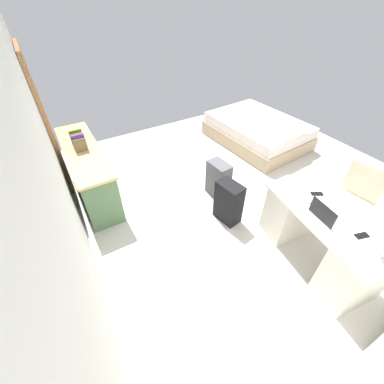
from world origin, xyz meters
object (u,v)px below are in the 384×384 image
(laptop, at_px, (325,215))
(suitcase_black, at_px, (228,202))
(office_chair, at_px, (350,203))
(bed, at_px, (257,131))
(cell_phone_by_mouse, at_px, (317,194))
(desk, at_px, (320,237))
(credenza, at_px, (89,172))
(cell_phone_near_laptop, at_px, (362,236))
(computer_mouse, at_px, (309,201))
(suitcase_spare_grey, at_px, (218,179))
(figurine_small, at_px, (75,135))

(laptop, bearing_deg, suitcase_black, 20.07)
(office_chair, height_order, bed, office_chair)
(laptop, xyz_separation_m, cell_phone_by_mouse, (0.29, -0.26, -0.04))
(desk, xyz_separation_m, laptop, (0.01, 0.11, 0.41))
(credenza, distance_m, suitcase_black, 2.15)
(cell_phone_by_mouse, bearing_deg, desk, -173.60)
(office_chair, xyz_separation_m, cell_phone_near_laptop, (-0.50, 0.76, 0.33))
(office_chair, bearing_deg, credenza, 48.13)
(desk, bearing_deg, office_chair, -77.77)
(bed, height_order, cell_phone_by_mouse, cell_phone_by_mouse)
(credenza, distance_m, computer_mouse, 3.08)
(office_chair, distance_m, suitcase_black, 1.56)
(suitcase_spare_grey, bearing_deg, office_chair, -148.19)
(credenza, distance_m, bed, 3.34)
(bed, distance_m, figurine_small, 3.42)
(suitcase_black, height_order, cell_phone_near_laptop, cell_phone_near_laptop)
(laptop, bearing_deg, suitcase_spare_grey, 7.13)
(desk, height_order, computer_mouse, computer_mouse)
(credenza, bearing_deg, bed, -91.31)
(bed, relative_size, laptop, 5.91)
(computer_mouse, bearing_deg, desk, -164.52)
(desk, height_order, cell_phone_by_mouse, cell_phone_by_mouse)
(desk, xyz_separation_m, figurine_small, (3.01, 1.98, 0.45))
(office_chair, distance_m, credenza, 3.69)
(credenza, xyz_separation_m, cell_phone_by_mouse, (-2.32, -2.13, 0.36))
(bed, xyz_separation_m, suitcase_black, (-1.48, 1.85, 0.07))
(laptop, relative_size, figurine_small, 3.07)
(laptop, bearing_deg, figurine_small, 32.01)
(bed, height_order, computer_mouse, computer_mouse)
(office_chair, bearing_deg, suitcase_spare_grey, 37.19)
(desk, xyz_separation_m, cell_phone_near_laptop, (-0.33, -0.01, 0.36))
(office_chair, distance_m, cell_phone_by_mouse, 0.72)
(bed, bearing_deg, office_chair, 166.13)
(suitcase_spare_grey, height_order, figurine_small, figurine_small)
(desk, distance_m, suitcase_spare_grey, 1.61)
(suitcase_spare_grey, height_order, cell_phone_by_mouse, cell_phone_by_mouse)
(credenza, height_order, cell_phone_by_mouse, credenza)
(cell_phone_near_laptop, bearing_deg, suitcase_spare_grey, 26.12)
(computer_mouse, bearing_deg, suitcase_spare_grey, 19.60)
(laptop, bearing_deg, computer_mouse, -16.92)
(office_chair, distance_m, cell_phone_near_laptop, 0.96)
(suitcase_spare_grey, height_order, cell_phone_near_laptop, cell_phone_near_laptop)
(suitcase_black, distance_m, laptop, 1.23)
(cell_phone_near_laptop, distance_m, figurine_small, 3.89)
(office_chair, relative_size, bed, 0.47)
(laptop, distance_m, cell_phone_by_mouse, 0.39)
(cell_phone_near_laptop, bearing_deg, suitcase_black, 36.62)
(figurine_small, bearing_deg, cell_phone_near_laptop, -149.15)
(bed, distance_m, computer_mouse, 2.73)
(suitcase_spare_grey, xyz_separation_m, laptop, (-1.57, -0.20, 0.51))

